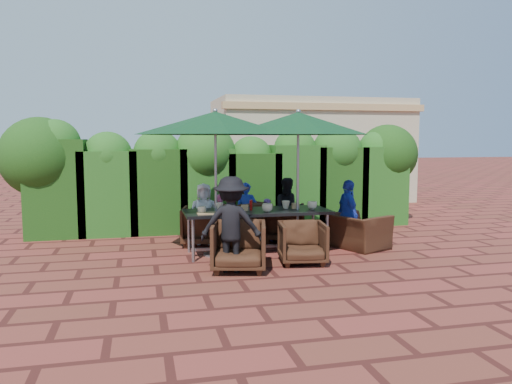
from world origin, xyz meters
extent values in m
plane|color=maroon|center=(0.00, 0.00, 0.00)|extent=(80.00, 80.00, 0.00)
cube|color=black|center=(0.06, -0.14, 0.72)|extent=(2.47, 0.90, 0.05)
cube|color=gray|center=(0.06, -0.14, 0.12)|extent=(2.27, 0.05, 0.05)
cylinder|color=gray|center=(-1.07, -0.49, 0.35)|extent=(0.05, 0.05, 0.70)
cylinder|color=gray|center=(-1.07, 0.21, 0.35)|extent=(0.05, 0.05, 0.70)
cylinder|color=gray|center=(1.19, -0.49, 0.35)|extent=(0.05, 0.05, 0.70)
cylinder|color=gray|center=(1.19, 0.21, 0.35)|extent=(0.05, 0.05, 0.70)
cylinder|color=gray|center=(-0.64, -0.09, 0.01)|extent=(0.44, 0.44, 0.03)
cylinder|color=gray|center=(-0.64, -0.09, 1.20)|extent=(0.04, 0.04, 2.40)
cone|color=#0B321B|center=(-0.64, -0.09, 2.22)|extent=(2.63, 2.63, 0.38)
sphere|color=gray|center=(-0.64, -0.09, 2.42)|extent=(0.08, 0.08, 0.08)
cylinder|color=gray|center=(0.76, -0.21, 0.01)|extent=(0.44, 0.44, 0.03)
cylinder|color=gray|center=(0.76, -0.21, 1.20)|extent=(0.04, 0.04, 2.40)
cone|color=#0B321B|center=(0.76, -0.21, 2.22)|extent=(2.44, 2.44, 0.38)
sphere|color=gray|center=(0.76, -0.21, 2.42)|extent=(0.08, 0.08, 0.08)
imported|color=black|center=(-0.74, 0.79, 0.40)|extent=(0.91, 0.87, 0.79)
imported|color=black|center=(0.01, 0.87, 0.43)|extent=(1.05, 1.02, 0.86)
imported|color=black|center=(0.81, 0.79, 0.40)|extent=(0.95, 0.92, 0.79)
imported|color=black|center=(-0.47, -1.16, 0.41)|extent=(0.94, 0.90, 0.81)
imported|color=black|center=(0.59, -0.97, 0.36)|extent=(0.80, 0.76, 0.73)
imported|color=black|center=(1.92, -0.15, 0.41)|extent=(0.94, 1.11, 0.83)
imported|color=silver|center=(-0.73, 0.88, 0.57)|extent=(0.59, 0.38, 1.14)
imported|color=#2037AF|center=(0.09, 0.88, 0.57)|extent=(0.49, 0.44, 1.13)
imported|color=black|center=(0.90, 0.80, 0.61)|extent=(0.64, 0.46, 1.22)
imported|color=black|center=(-0.58, -1.17, 0.71)|extent=(0.98, 0.65, 1.41)
imported|color=#2037AF|center=(1.72, -0.15, 0.62)|extent=(0.37, 0.73, 1.24)
imported|color=#E8518A|center=(-0.40, 0.92, 0.46)|extent=(0.36, 0.31, 0.92)
imported|color=#77489D|center=(0.50, 0.81, 0.41)|extent=(0.34, 0.30, 0.82)
imported|color=green|center=(1.61, 4.15, 0.84)|extent=(1.62, 0.72, 1.68)
imported|color=#E8518A|center=(2.67, 4.55, 0.81)|extent=(0.87, 0.65, 1.61)
imported|color=gray|center=(3.56, 4.34, 0.87)|extent=(1.22, 0.86, 1.73)
imported|color=beige|center=(-0.90, -0.26, 0.81)|extent=(0.14, 0.14, 0.11)
imported|color=beige|center=(-0.59, -0.07, 0.82)|extent=(0.15, 0.15, 0.14)
imported|color=beige|center=(0.18, -0.36, 0.82)|extent=(0.18, 0.18, 0.14)
imported|color=beige|center=(0.60, -0.05, 0.82)|extent=(0.15, 0.15, 0.14)
imported|color=beige|center=(1.01, -0.23, 0.82)|extent=(0.17, 0.17, 0.14)
cylinder|color=#B20C0A|center=(-0.04, -0.11, 0.83)|extent=(0.04, 0.04, 0.17)
cylinder|color=#4C230C|center=(-0.02, -0.03, 0.83)|extent=(0.04, 0.04, 0.17)
cube|color=#AC8353|center=(-0.81, -0.35, 0.76)|extent=(0.35, 0.25, 0.02)
cube|color=tan|center=(-0.16, -0.14, 0.80)|extent=(0.12, 0.06, 0.10)
cube|color=tan|center=(0.75, -0.10, 0.80)|extent=(0.12, 0.06, 0.10)
cube|color=#153E10|center=(-3.50, 2.30, 0.98)|extent=(1.15, 0.95, 1.95)
sphere|color=#153E10|center=(-3.50, 2.30, 1.85)|extent=(1.00, 1.00, 1.00)
cube|color=#153E10|center=(-2.50, 2.30, 0.86)|extent=(1.15, 0.95, 1.72)
sphere|color=#153E10|center=(-2.50, 2.30, 1.62)|extent=(0.99, 0.99, 0.99)
cube|color=#153E10|center=(-1.50, 2.30, 0.88)|extent=(1.15, 0.95, 1.75)
sphere|color=#153E10|center=(-1.50, 2.30, 1.65)|extent=(1.00, 1.00, 1.00)
cube|color=#153E10|center=(-0.50, 2.30, 0.88)|extent=(1.15, 0.95, 1.76)
sphere|color=#153E10|center=(-0.50, 2.30, 1.66)|extent=(1.30, 1.30, 1.30)
cube|color=#153E10|center=(0.50, 2.30, 0.83)|extent=(1.15, 0.95, 1.65)
sphere|color=#153E10|center=(0.50, 2.30, 1.55)|extent=(0.93, 0.93, 0.93)
cube|color=#153E10|center=(1.50, 2.30, 0.91)|extent=(1.15, 0.95, 1.83)
sphere|color=#153E10|center=(1.50, 2.30, 1.73)|extent=(0.94, 0.94, 0.94)
cube|color=#153E10|center=(2.50, 2.30, 0.89)|extent=(1.15, 0.95, 1.78)
sphere|color=#153E10|center=(2.50, 2.30, 1.68)|extent=(1.13, 1.13, 1.13)
cube|color=#153E10|center=(3.50, 2.30, 0.89)|extent=(1.15, 0.95, 1.78)
sphere|color=#153E10|center=(3.50, 2.30, 1.68)|extent=(0.92, 0.92, 0.92)
sphere|color=#153E10|center=(-3.80, 2.40, 1.60)|extent=(1.60, 1.60, 1.60)
sphere|color=#153E10|center=(3.80, 2.40, 1.60)|extent=(1.40, 1.40, 1.40)
cube|color=#C6BA93|center=(3.50, 7.00, 1.60)|extent=(6.00, 3.00, 3.20)
cube|color=tan|center=(3.50, 5.55, 2.90)|extent=(6.20, 0.25, 0.20)
camera|label=1|loc=(-1.88, -8.32, 1.95)|focal=35.00mm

